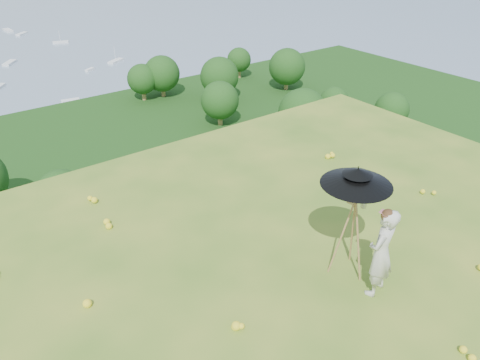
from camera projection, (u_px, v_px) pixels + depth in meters
ground at (368, 305)px, 7.17m from camera, size 14.00×14.00×0.00m
forest_slope at (47, 316)px, 45.87m from camera, size 140.00×56.00×22.00m
slope_trees at (13, 194)px, 38.98m from camera, size 110.00×50.00×6.00m
wildflowers at (356, 293)px, 7.32m from camera, size 10.00×10.50×0.12m
painter at (381, 253)px, 7.08m from camera, size 0.63×0.50×1.53m
field_easel at (352, 228)px, 7.46m from camera, size 0.73×0.73×1.73m
sun_umbrella at (356, 182)px, 7.07m from camera, size 1.38×1.38×0.55m
painter_cap at (389, 213)px, 6.72m from camera, size 0.24×0.27×0.10m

